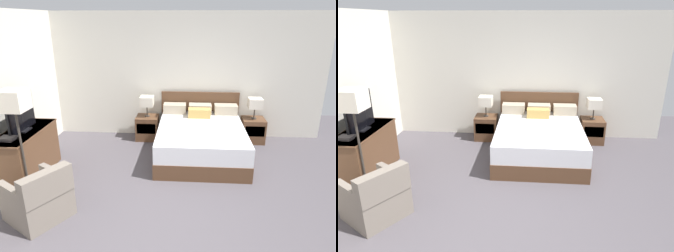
# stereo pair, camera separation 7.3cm
# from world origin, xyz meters

# --- Properties ---
(ground_plane) EXTENTS (10.24, 10.24, 0.00)m
(ground_plane) POSITION_xyz_m (0.00, 0.00, 0.00)
(ground_plane) COLOR #4C474C
(wall_back) EXTENTS (6.45, 0.06, 2.68)m
(wall_back) POSITION_xyz_m (0.00, 3.44, 1.34)
(wall_back) COLOR silver
(wall_back) RESTS_ON ground
(wall_left) EXTENTS (0.06, 5.21, 2.68)m
(wall_left) POSITION_xyz_m (-2.65, 1.41, 1.34)
(wall_left) COLOR silver
(wall_left) RESTS_ON ground
(bed) EXTENTS (1.69, 2.09, 1.02)m
(bed) POSITION_xyz_m (0.58, 2.38, 0.32)
(bed) COLOR brown
(bed) RESTS_ON ground
(nightstand_left) EXTENTS (0.47, 0.47, 0.51)m
(nightstand_left) POSITION_xyz_m (-0.56, 3.12, 0.26)
(nightstand_left) COLOR brown
(nightstand_left) RESTS_ON ground
(nightstand_right) EXTENTS (0.47, 0.47, 0.51)m
(nightstand_right) POSITION_xyz_m (1.72, 3.12, 0.26)
(nightstand_right) COLOR brown
(nightstand_right) RESTS_ON ground
(table_lamp_left) EXTENTS (0.28, 0.28, 0.44)m
(table_lamp_left) POSITION_xyz_m (-0.56, 3.12, 0.85)
(table_lamp_left) COLOR #332D28
(table_lamp_left) RESTS_ON nightstand_left
(table_lamp_right) EXTENTS (0.28, 0.28, 0.44)m
(table_lamp_right) POSITION_xyz_m (1.72, 3.12, 0.85)
(table_lamp_right) COLOR #332D28
(table_lamp_right) RESTS_ON nightstand_right
(dresser) EXTENTS (0.55, 1.32, 0.81)m
(dresser) POSITION_xyz_m (-2.33, 1.32, 0.41)
(dresser) COLOR brown
(dresser) RESTS_ON ground
(tv) EXTENTS (0.18, 0.75, 0.61)m
(tv) POSITION_xyz_m (-2.33, 1.33, 1.10)
(tv) COLOR black
(tv) RESTS_ON dresser
(book_red_cover) EXTENTS (0.20, 0.16, 0.03)m
(book_red_cover) POSITION_xyz_m (-2.34, 0.92, 0.82)
(book_red_cover) COLOR #383333
(book_red_cover) RESTS_ON dresser
(book_blue_cover) EXTENTS (0.23, 0.17, 0.03)m
(book_blue_cover) POSITION_xyz_m (-2.34, 0.92, 0.85)
(book_blue_cover) COLOR #383333
(book_blue_cover) RESTS_ON book_red_cover
(armchair_by_window) EXTENTS (0.94, 0.94, 0.76)m
(armchair_by_window) POSITION_xyz_m (-1.59, 0.21, 0.28)
(armchair_by_window) COLOR #70665B
(armchair_by_window) RESTS_ON ground
(floor_lamp) EXTENTS (0.34, 0.34, 1.62)m
(floor_lamp) POSITION_xyz_m (-2.03, 0.73, 1.37)
(floor_lamp) COLOR #332D28
(floor_lamp) RESTS_ON ground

